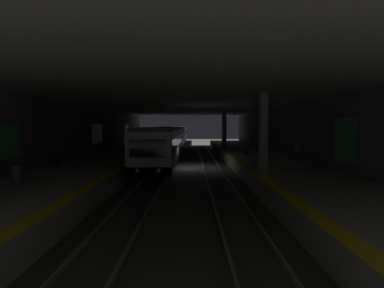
% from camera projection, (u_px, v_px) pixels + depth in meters
% --- Properties ---
extents(ground_plane, '(120.00, 120.00, 0.00)m').
position_uv_depth(ground_plane, '(187.00, 168.00, 27.47)').
color(ground_plane, '#42423F').
extents(track_left, '(60.00, 1.53, 0.16)m').
position_uv_depth(track_left, '(211.00, 167.00, 27.47)').
color(track_left, gray).
rests_on(track_left, ground).
extents(track_right, '(60.00, 1.53, 0.16)m').
position_uv_depth(track_right, '(162.00, 167.00, 27.47)').
color(track_right, gray).
rests_on(track_right, ground).
extents(platform_left, '(60.00, 5.30, 1.06)m').
position_uv_depth(platform_left, '(260.00, 162.00, 27.45)').
color(platform_left, '#A8A59E').
rests_on(platform_left, ground).
extents(platform_right, '(60.00, 5.30, 1.06)m').
position_uv_depth(platform_right, '(114.00, 162.00, 27.44)').
color(platform_right, '#A8A59E').
rests_on(platform_right, ground).
extents(wall_left, '(60.00, 0.56, 5.60)m').
position_uv_depth(wall_left, '(293.00, 137.00, 27.32)').
color(wall_left, slate).
rests_on(wall_left, ground).
extents(wall_right, '(60.00, 0.56, 5.60)m').
position_uv_depth(wall_right, '(81.00, 137.00, 27.32)').
color(wall_right, slate).
rests_on(wall_right, ground).
extents(ceiling_slab, '(60.00, 19.40, 0.40)m').
position_uv_depth(ceiling_slab, '(187.00, 103.00, 27.13)').
color(ceiling_slab, beige).
rests_on(ceiling_slab, wall_left).
extents(pillar_near, '(0.56, 0.56, 4.55)m').
position_uv_depth(pillar_near, '(263.00, 134.00, 16.74)').
color(pillar_near, gray).
rests_on(pillar_near, platform_left).
extents(pillar_far, '(0.56, 0.56, 4.55)m').
position_uv_depth(pillar_far, '(224.00, 130.00, 36.93)').
color(pillar_far, gray).
rests_on(pillar_far, platform_left).
extents(metro_train, '(60.21, 2.83, 3.49)m').
position_uv_depth(metro_train, '(175.00, 137.00, 48.49)').
color(metro_train, '#B7BCC6').
rests_on(metro_train, track_right).
extents(bench_left_near, '(1.70, 0.47, 0.86)m').
position_uv_depth(bench_left_near, '(288.00, 152.00, 25.91)').
color(bench_left_near, '#262628').
rests_on(bench_left_near, platform_left).
extents(bench_left_mid, '(1.70, 0.47, 0.86)m').
position_uv_depth(bench_left_mid, '(251.00, 142.00, 41.59)').
color(bench_left_mid, '#262628').
rests_on(bench_left_mid, platform_left).
extents(bench_right_near, '(1.70, 0.47, 0.86)m').
position_uv_depth(bench_right_near, '(60.00, 158.00, 20.90)').
color(bench_right_near, '#262628').
rests_on(bench_right_near, platform_right).
extents(bench_right_mid, '(1.70, 0.47, 0.86)m').
position_uv_depth(bench_right_mid, '(120.00, 143.00, 38.19)').
color(bench_right_mid, '#262628').
rests_on(bench_right_mid, platform_right).
extents(bench_right_far, '(1.70, 0.47, 0.86)m').
position_uv_depth(bench_right_far, '(123.00, 143.00, 40.19)').
color(bench_right_far, '#262628').
rests_on(bench_right_far, platform_right).
extents(person_waiting_near, '(0.60, 0.22, 1.57)m').
position_uv_depth(person_waiting_near, '(252.00, 140.00, 39.23)').
color(person_waiting_near, '#393939').
rests_on(person_waiting_near, platform_left).
extents(person_walking_mid, '(0.60, 0.22, 1.56)m').
position_uv_depth(person_walking_mid, '(298.00, 152.00, 22.03)').
color(person_walking_mid, '#424242').
rests_on(person_walking_mid, platform_left).
extents(backpack_on_floor, '(0.30, 0.20, 0.40)m').
position_uv_depth(backpack_on_floor, '(246.00, 153.00, 28.63)').
color(backpack_on_floor, maroon).
rests_on(backpack_on_floor, platform_left).
extents(trash_bin, '(0.44, 0.44, 0.85)m').
position_uv_depth(trash_bin, '(17.00, 174.00, 14.48)').
color(trash_bin, '#595B5E').
rests_on(trash_bin, platform_right).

